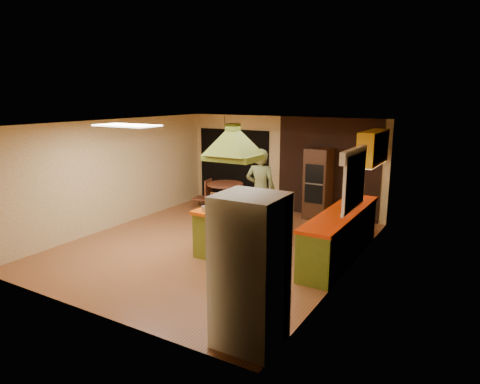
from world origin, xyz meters
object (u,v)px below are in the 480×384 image
Objects in this scene: refrigerator at (250,271)px; dining_table at (225,191)px; man at (261,190)px; kitchen_island at (233,226)px; canister_large at (351,197)px; wall_oven at (318,184)px.

refrigerator reaches higher than dining_table.
man is 2.08m from dining_table.
man is at bearing -34.71° from dining_table.
kitchen_island is 2.45m from canister_large.
man is 2.04m from canister_large.
dining_table is (-2.44, -0.46, -0.38)m from wall_oven.
wall_oven reaches higher than kitchen_island.
man is at bearing -113.36° from wall_oven.
man is 4.54m from refrigerator.
kitchen_island is 7.93× the size of canister_large.
canister_large is at bearing 35.85° from kitchen_island.
refrigerator reaches higher than kitchen_island.
kitchen_island is 1.35m from man.
refrigerator is 6.42m from dining_table.
kitchen_island reaches higher than dining_table.
dining_table is at bearing 163.22° from canister_large.
kitchen_island is 2.98m from dining_table.
kitchen_island is 1.05× the size of wall_oven.
wall_oven is 2.04m from canister_large.
canister_large reaches higher than dining_table.
refrigerator is at bearing -75.84° from wall_oven.
man is 8.01× the size of canister_large.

